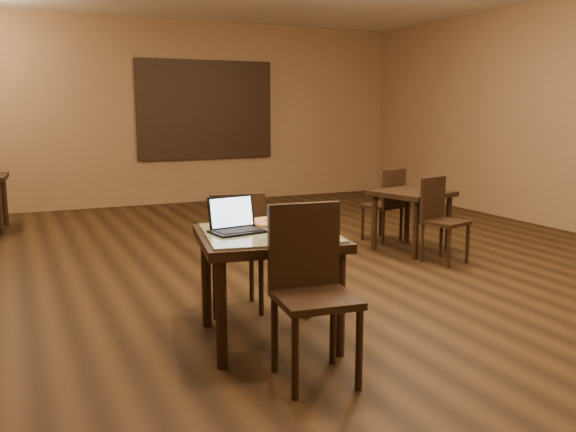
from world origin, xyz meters
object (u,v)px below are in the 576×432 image
other_table_a (412,201)px  other_table_a_chair_near (440,215)px  chair_main_near (310,281)px  pizza_pan (271,224)px  other_table_a_chair_far (387,201)px  chair_main_far (236,246)px  tiled_table (268,247)px  laptop (235,223)px

other_table_a → other_table_a_chair_near: 0.52m
chair_main_near → other_table_a_chair_near: size_ratio=1.17×
pizza_pan → other_table_a_chair_near: (2.35, 1.05, -0.27)m
other_table_a_chair_far → other_table_a_chair_near: bearing=72.0°
chair_main_far → other_table_a_chair_far: bearing=-136.7°
chair_main_near → other_table_a_chair_far: bearing=55.7°
other_table_a_chair_near → tiled_table: bearing=-168.0°
chair_main_near → chair_main_far: (-0.02, 1.23, -0.04)m
tiled_table → chair_main_far: 0.63m
laptop → other_table_a_chair_far: size_ratio=0.42×
laptop → other_table_a_chair_near: (2.67, 1.19, -0.33)m
laptop → other_table_a_chair_far: 3.52m
other_table_a → chair_main_near: bearing=-151.4°
chair_main_far → other_table_a: chair_main_far is taller
chair_main_near → other_table_a_chair_near: bearing=44.0°
chair_main_near → other_table_a_chair_near: 3.11m
chair_main_near → laptop: chair_main_near is taller
pizza_pan → other_table_a_chair_far: other_table_a_chair_far is taller
pizza_pan → other_table_a: pizza_pan is taller
other_table_a → other_table_a_chair_far: (0.02, 0.51, -0.07)m
other_table_a → pizza_pan: bearing=-162.2°
chair_main_far → tiled_table: bearing=100.6°
chair_main_near → other_table_a_chair_far: chair_main_near is taller
pizza_pan → other_table_a_chair_far: bearing=41.0°
chair_main_near → other_table_a: size_ratio=1.15×
chair_main_near → other_table_a_chair_near: (2.46, 1.91, -0.09)m
chair_main_far → laptop: laptop is taller
laptop → other_table_a: bearing=23.9°
tiled_table → chair_main_far: size_ratio=1.12×
pizza_pan → other_table_a: bearing=33.5°
tiled_table → other_table_a_chair_near: bearing=37.9°
chair_main_near → pizza_pan: size_ratio=2.68×
other_table_a_chair_near → other_table_a_chair_far: bearing=72.0°
chair_main_near → chair_main_far: bearing=97.3°
pizza_pan → other_table_a_chair_near: other_table_a_chair_near is taller
pizza_pan → other_table_a_chair_near: bearing=24.2°
chair_main_near → chair_main_far: 1.23m
chair_main_far → pizza_pan: chair_main_far is taller
pizza_pan → other_table_a_chair_far: (2.39, 2.08, -0.27)m
other_table_a → tiled_table: bearing=-159.7°
laptop → tiled_table: bearing=-35.9°
chair_main_near → other_table_a: bearing=50.5°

